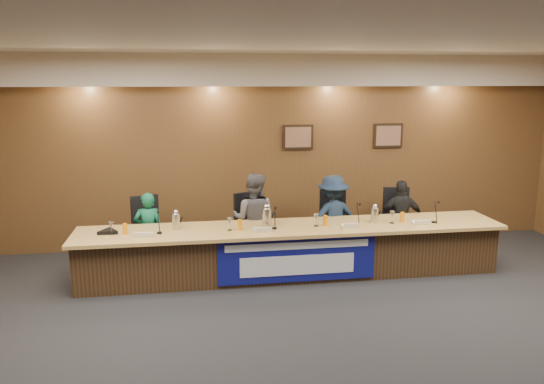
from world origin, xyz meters
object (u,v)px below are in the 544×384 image
(panelist_d, at_px, (401,219))
(office_chair_d, at_px, (398,226))
(banner, at_px, (297,259))
(panelist_b, at_px, (254,219))
(carafe_right, at_px, (375,215))
(panelist_c, at_px, (333,218))
(carafe_mid, at_px, (267,217))
(speakerphone, at_px, (108,232))
(dais_body, at_px, (292,252))
(office_chair_b, at_px, (253,232))
(office_chair_c, at_px, (331,229))
(carafe_left, at_px, (176,221))
(panelist_a, at_px, (149,231))
(office_chair_a, at_px, (150,237))

(panelist_d, bearing_deg, office_chair_d, -80.68)
(banner, relative_size, panelist_b, 1.54)
(carafe_right, bearing_deg, panelist_c, 128.57)
(carafe_mid, relative_size, speakerphone, 0.81)
(dais_body, xyz_separation_m, speakerphone, (-2.55, -0.00, 0.43))
(dais_body, bearing_deg, office_chair_b, 126.03)
(office_chair_c, xyz_separation_m, speakerphone, (-3.31, -0.66, 0.30))
(carafe_left, bearing_deg, carafe_mid, -2.12)
(dais_body, height_order, office_chair_b, dais_body)
(panelist_c, xyz_separation_m, office_chair_b, (-1.24, 0.10, -0.20))
(office_chair_b, relative_size, carafe_mid, 1.85)
(carafe_right, bearing_deg, panelist_d, 41.65)
(dais_body, height_order, panelist_c, panelist_c)
(dais_body, relative_size, carafe_right, 26.97)
(banner, distance_m, panelist_a, 2.29)
(office_chair_c, xyz_separation_m, carafe_left, (-2.40, -0.60, 0.38))
(dais_body, relative_size, banner, 2.73)
(carafe_right, distance_m, speakerphone, 3.78)
(office_chair_a, distance_m, office_chair_c, 2.82)
(office_chair_c, bearing_deg, banner, -103.67)
(carafe_left, bearing_deg, office_chair_c, 14.10)
(banner, xyz_separation_m, speakerphone, (-2.55, 0.41, 0.40))
(panelist_a, bearing_deg, office_chair_a, -89.13)
(panelist_b, height_order, panelist_c, panelist_b)
(carafe_right, bearing_deg, carafe_mid, 178.58)
(banner, relative_size, office_chair_d, 4.58)
(carafe_right, xyz_separation_m, speakerphone, (-3.78, 0.03, -0.09))
(dais_body, bearing_deg, speakerphone, -179.94)
(office_chair_b, distance_m, carafe_left, 1.36)
(speakerphone, bearing_deg, office_chair_d, 8.49)
(panelist_a, relative_size, office_chair_a, 2.47)
(panelist_d, xyz_separation_m, speakerphone, (-4.44, -0.56, 0.15))
(carafe_mid, xyz_separation_m, speakerphone, (-2.19, -0.01, -0.10))
(carafe_right, bearing_deg, dais_body, 178.71)
(office_chair_a, distance_m, office_chair_b, 1.58)
(panelist_d, relative_size, office_chair_b, 2.60)
(dais_body, bearing_deg, panelist_d, 16.54)
(panelist_b, height_order, carafe_left, panelist_b)
(carafe_mid, distance_m, carafe_right, 1.59)
(dais_body, bearing_deg, panelist_a, 164.77)
(carafe_left, bearing_deg, panelist_a, 130.05)
(panelist_c, bearing_deg, panelist_a, -9.34)
(dais_body, height_order, carafe_mid, carafe_mid)
(dais_body, distance_m, carafe_right, 1.33)
(panelist_a, bearing_deg, office_chair_c, -177.09)
(carafe_mid, xyz_separation_m, carafe_right, (1.59, -0.04, -0.02))
(office_chair_a, relative_size, speakerphone, 1.50)
(office_chair_a, xyz_separation_m, carafe_right, (3.29, -0.69, 0.38))
(office_chair_c, bearing_deg, panelist_c, -68.51)
(office_chair_a, height_order, office_chair_b, same)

